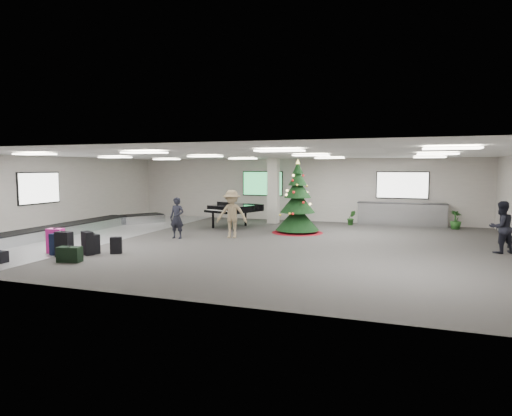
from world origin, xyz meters
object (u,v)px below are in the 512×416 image
(traveler_bench, at_px, (501,227))
(traveler_b, at_px, (232,214))
(baggage_carousel, at_px, (79,228))
(traveler_a, at_px, (177,218))
(pink_suitcase, at_px, (56,241))
(potted_plant_right, at_px, (456,220))
(christmas_tree, at_px, (297,208))
(potted_plant_left, at_px, (351,218))
(grand_piano, at_px, (234,209))
(service_counter, at_px, (401,214))

(traveler_bench, bearing_deg, traveler_b, -30.31)
(baggage_carousel, xyz_separation_m, traveler_a, (4.66, -0.01, 0.58))
(pink_suitcase, height_order, traveler_a, traveler_a)
(baggage_carousel, bearing_deg, potted_plant_right, 22.30)
(christmas_tree, height_order, traveler_b, christmas_tree)
(christmas_tree, bearing_deg, traveler_bench, -17.09)
(baggage_carousel, distance_m, traveler_a, 4.70)
(potted_plant_left, bearing_deg, christmas_tree, -121.19)
(pink_suitcase, bearing_deg, grand_piano, 58.54)
(service_counter, bearing_deg, traveler_a, -140.51)
(grand_piano, distance_m, traveler_bench, 10.57)
(potted_plant_left, bearing_deg, potted_plant_right, 1.87)
(service_counter, distance_m, traveler_bench, 6.70)
(pink_suitcase, xyz_separation_m, christmas_tree, (6.27, 6.77, 0.66))
(pink_suitcase, bearing_deg, traveler_a, 52.00)
(pink_suitcase, bearing_deg, baggage_carousel, 114.62)
(christmas_tree, xyz_separation_m, traveler_b, (-2.10, -2.12, -0.13))
(potted_plant_right, bearing_deg, christmas_tree, -153.04)
(traveler_bench, relative_size, potted_plant_left, 2.33)
(potted_plant_left, bearing_deg, service_counter, 16.70)
(baggage_carousel, height_order, service_counter, service_counter)
(pink_suitcase, distance_m, christmas_tree, 9.25)
(baggage_carousel, height_order, pink_suitcase, pink_suitcase)
(grand_piano, height_order, traveler_bench, traveler_bench)
(service_counter, bearing_deg, traveler_b, -136.50)
(baggage_carousel, distance_m, potted_plant_left, 12.21)
(traveler_b, relative_size, potted_plant_left, 2.60)
(traveler_b, relative_size, traveler_bench, 1.12)
(traveler_a, bearing_deg, christmas_tree, 36.96)
(traveler_bench, bearing_deg, christmas_tree, -46.98)
(pink_suitcase, bearing_deg, potted_plant_left, 42.62)
(pink_suitcase, relative_size, potted_plant_left, 1.14)
(traveler_a, relative_size, traveler_bench, 0.96)
(christmas_tree, bearing_deg, grand_piano, 170.23)
(christmas_tree, distance_m, potted_plant_right, 7.24)
(service_counter, bearing_deg, baggage_carousel, -152.33)
(traveler_a, bearing_deg, traveler_b, 23.83)
(pink_suitcase, bearing_deg, service_counter, 37.58)
(christmas_tree, xyz_separation_m, traveler_bench, (7.13, -2.19, -0.22))
(baggage_carousel, distance_m, pink_suitcase, 4.55)
(baggage_carousel, distance_m, traveler_b, 6.69)
(traveler_b, bearing_deg, potted_plant_right, 21.96)
(pink_suitcase, relative_size, potted_plant_right, 0.97)
(traveler_a, distance_m, potted_plant_right, 12.19)
(service_counter, distance_m, pink_suitcase, 14.83)
(pink_suitcase, bearing_deg, traveler_b, 40.27)
(service_counter, height_order, potted_plant_left, service_counter)
(baggage_carousel, height_order, potted_plant_right, potted_plant_right)
(baggage_carousel, xyz_separation_m, traveler_bench, (15.84, 0.75, 0.62))
(traveler_bench, distance_m, potted_plant_right, 5.52)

